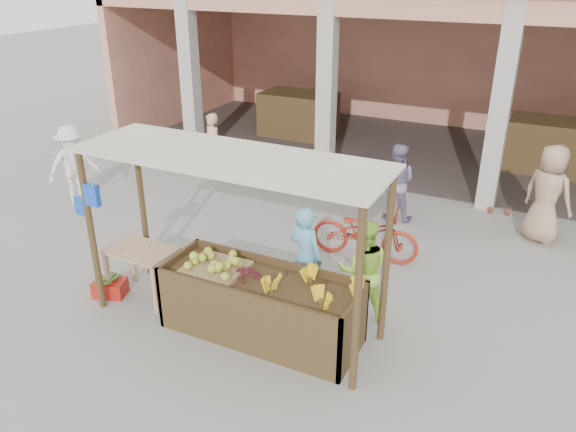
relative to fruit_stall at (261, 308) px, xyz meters
The scene contains 19 objects.
ground 0.64m from the fruit_stall, behind, with size 60.00×60.00×0.00m, color gray.
market_building 9.23m from the fruit_stall, 92.86° to the left, with size 14.40×6.40×4.20m.
fruit_stall is the anchor object (origin of this frame).
stall_awning 1.66m from the fruit_stall, behind, with size 4.09×1.35×2.39m.
banana_heap 0.89m from the fruit_stall, ahead, with size 1.17×0.64×0.21m, color yellow, non-canonical shape.
melon_tray 0.83m from the fruit_stall, behind, with size 0.78×0.68×0.21m.
berry_heap 0.52m from the fruit_stall, behind, with size 0.42×0.34×0.13m, color maroon.
side_table 1.99m from the fruit_stall, behind, with size 0.98×0.67×0.77m.
papaya_pile 2.04m from the fruit_stall, behind, with size 0.74×0.42×0.21m, color #489330, non-canonical shape.
red_crate 2.48m from the fruit_stall, behind, with size 0.45×0.33×0.24m, color #AD1B12.
plantain_bundle 2.47m from the fruit_stall, behind, with size 0.37×0.26×0.07m, color #51812F, non-canonical shape.
produce_sacks 5.88m from the fruit_stall, 66.96° to the left, with size 0.71×0.44×0.54m.
vendor_blue 1.03m from the fruit_stall, 76.94° to the left, with size 0.60×0.44×1.60m, color #6ABDEC.
vendor_green 1.47m from the fruit_stall, 42.97° to the left, with size 0.74×0.43×1.54m, color #AADC41.
motorcycle 2.63m from the fruit_stall, 78.52° to the left, with size 1.86×0.64×0.97m, color #A62B1A.
shopper_a 5.99m from the fruit_stall, 157.80° to the left, with size 1.10×0.55×1.71m, color white.
shopper_c 5.54m from the fruit_stall, 55.95° to the left, with size 0.94×0.61×1.94m, color #A18064.
shopper_e 6.00m from the fruit_stall, 129.22° to the left, with size 0.57×0.43×1.54m, color tan.
shopper_f 4.37m from the fruit_stall, 83.33° to the left, with size 0.79×0.45×1.62m, color gray.
Camera 1 is at (3.54, -5.34, 4.54)m, focal length 35.00 mm.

